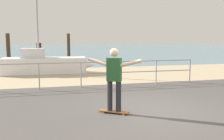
% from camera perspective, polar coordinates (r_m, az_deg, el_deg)
% --- Properties ---
extents(ground_plane, '(24.00, 10.00, 0.04)m').
position_cam_1_polar(ground_plane, '(6.25, 10.64, -11.61)').
color(ground_plane, '#514C49').
rests_on(ground_plane, ground).
extents(beach_strip, '(24.00, 6.00, 0.04)m').
position_cam_1_polar(beach_strip, '(13.74, -3.16, -1.04)').
color(beach_strip, tan).
rests_on(beach_strip, ground).
extents(sea_surface, '(72.00, 50.00, 0.04)m').
position_cam_1_polar(sea_surface, '(41.49, -10.25, 4.54)').
color(sea_surface, slate).
rests_on(sea_surface, ground).
extents(railing_fence, '(11.18, 0.05, 1.05)m').
position_cam_1_polar(railing_fence, '(10.06, -11.44, -0.29)').
color(railing_fence, '#9EA0A5').
rests_on(railing_fence, ground).
extents(sailboat, '(5.01, 1.69, 5.52)m').
position_cam_1_polar(sailboat, '(14.30, -14.14, 1.20)').
color(sailboat, silver).
rests_on(sailboat, ground).
extents(skateboard, '(0.78, 0.60, 0.08)m').
position_cam_1_polar(skateboard, '(6.83, 0.47, -9.22)').
color(skateboard, brown).
rests_on(skateboard, ground).
extents(skateboarder, '(1.27, 0.85, 1.65)m').
position_cam_1_polar(skateboarder, '(6.62, 0.48, -1.32)').
color(skateboarder, '#26262B').
rests_on(skateboarder, skateboard).
extents(groyne_post_1, '(0.30, 0.30, 2.27)m').
position_cam_1_polar(groyne_post_1, '(21.29, -22.10, 4.51)').
color(groyne_post_1, '#422D1E').
rests_on(groyne_post_1, ground).
extents(groyne_post_2, '(0.39, 0.39, 1.53)m').
position_cam_1_polar(groyne_post_2, '(20.83, -15.93, 3.70)').
color(groyne_post_2, '#422D1E').
rests_on(groyne_post_2, ground).
extents(groyne_post_3, '(0.25, 0.25, 2.27)m').
position_cam_1_polar(groyne_post_3, '(20.73, -9.63, 4.88)').
color(groyne_post_3, '#422D1E').
rests_on(groyne_post_3, ground).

